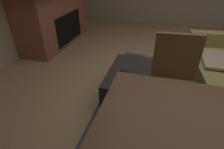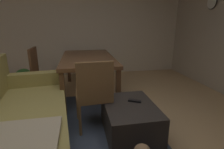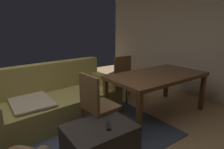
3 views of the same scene
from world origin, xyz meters
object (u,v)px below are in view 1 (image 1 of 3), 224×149
Objects in this scene: tv_remote at (127,73)px; small_dog at (159,62)px; ottoman_coffee_table at (134,86)px; dining_chair_west at (174,77)px; fireplace at (55,15)px.

small_dog is at bearing -172.64° from tv_remote.
ottoman_coffee_table is 0.24m from tv_remote.
dining_chair_west is at bearing 105.48° from tv_remote.
tv_remote is (1.50, 1.80, -0.16)m from fireplace.
small_dog is at bearing 161.37° from ottoman_coffee_table.
dining_chair_west is at bearing 64.95° from ottoman_coffee_table.
dining_chair_west is (1.62, 2.29, -0.06)m from fireplace.
dining_chair_west reaches higher than tv_remote.
dining_chair_west is at bearing 9.11° from small_dog.
fireplace is 2.34m from tv_remote.
ottoman_coffee_table is 0.56m from dining_chair_west.
ottoman_coffee_table reaches higher than small_dog.
dining_chair_west is 1.04m from small_dog.
dining_chair_west reaches higher than small_dog.
tv_remote reaches higher than ottoman_coffee_table.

